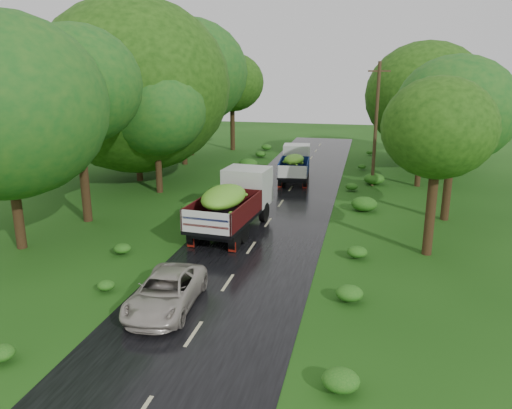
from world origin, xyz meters
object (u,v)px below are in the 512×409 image
(truck_far, at_px, (295,162))
(utility_pole, at_px, (376,123))
(car, at_px, (166,292))
(truck_near, at_px, (234,200))

(truck_far, distance_m, utility_pole, 6.43)
(truck_far, distance_m, car, 21.23)
(truck_near, bearing_deg, car, -85.54)
(truck_near, distance_m, utility_pole, 13.97)
(truck_near, xyz_separation_m, utility_pole, (6.98, 11.78, 2.77))
(utility_pole, bearing_deg, truck_far, 165.88)
(truck_far, height_order, utility_pole, utility_pole)
(truck_far, xyz_separation_m, car, (-1.41, -21.17, -0.73))
(truck_near, bearing_deg, utility_pole, 64.26)
(truck_far, bearing_deg, truck_near, -101.01)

